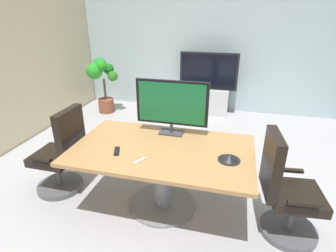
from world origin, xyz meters
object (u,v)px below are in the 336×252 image
(office_chair_left, at_px, (62,158))
(office_chair_right, at_px, (285,195))
(wall_display_unit, at_px, (207,94))
(conference_phone, at_px, (229,157))
(conference_table, at_px, (162,164))
(remote_control, at_px, (117,151))
(tv_monitor, at_px, (172,104))
(potted_plant, at_px, (102,79))

(office_chair_left, xyz_separation_m, office_chair_right, (2.52, -0.08, 0.00))
(wall_display_unit, bearing_deg, conference_phone, -79.87)
(conference_table, relative_size, wall_display_unit, 1.46)
(remote_control, bearing_deg, conference_phone, -14.72)
(wall_display_unit, bearing_deg, office_chair_right, -70.75)
(conference_phone, bearing_deg, conference_table, 173.57)
(tv_monitor, xyz_separation_m, remote_control, (-0.44, -0.60, -0.35))
(office_chair_right, xyz_separation_m, wall_display_unit, (-1.14, 3.27, -0.01))
(wall_display_unit, height_order, potted_plant, wall_display_unit)
(potted_plant, bearing_deg, remote_control, -60.22)
(wall_display_unit, distance_m, conference_phone, 3.32)
(office_chair_left, bearing_deg, conference_table, 91.02)
(tv_monitor, distance_m, wall_display_unit, 2.86)
(office_chair_right, height_order, potted_plant, potted_plant)
(conference_phone, bearing_deg, potted_plant, 135.28)
(office_chair_left, height_order, remote_control, office_chair_left)
(tv_monitor, bearing_deg, conference_phone, -34.52)
(conference_table, bearing_deg, conference_phone, -6.43)
(office_chair_left, distance_m, wall_display_unit, 3.47)
(conference_table, xyz_separation_m, potted_plant, (-2.07, 2.66, 0.18))
(conference_table, relative_size, tv_monitor, 2.27)
(conference_phone, bearing_deg, remote_control, -174.07)
(remote_control, bearing_deg, wall_display_unit, 60.06)
(office_chair_right, xyz_separation_m, conference_phone, (-0.56, 0.02, 0.33))
(wall_display_unit, distance_m, potted_plant, 2.27)
(conference_table, relative_size, office_chair_left, 1.75)
(office_chair_left, relative_size, potted_plant, 0.92)
(potted_plant, bearing_deg, tv_monitor, -47.51)
(tv_monitor, bearing_deg, office_chair_left, -162.02)
(conference_table, distance_m, tv_monitor, 0.68)
(conference_table, bearing_deg, potted_plant, 127.84)
(wall_display_unit, height_order, remote_control, wall_display_unit)
(conference_table, xyz_separation_m, tv_monitor, (0.01, 0.40, 0.55))
(office_chair_left, bearing_deg, wall_display_unit, 157.04)
(office_chair_right, bearing_deg, office_chair_left, 82.47)
(conference_phone, relative_size, remote_control, 1.29)
(conference_table, xyz_separation_m, wall_display_unit, (0.12, 3.17, -0.12))
(conference_table, xyz_separation_m, remote_control, (-0.43, -0.20, 0.20))
(office_chair_right, relative_size, conference_phone, 4.95)
(remote_control, bearing_deg, conference_table, 3.81)
(conference_table, bearing_deg, wall_display_unit, 87.85)
(wall_display_unit, bearing_deg, potted_plant, -166.93)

